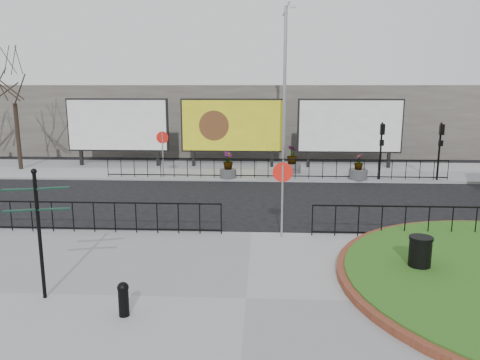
# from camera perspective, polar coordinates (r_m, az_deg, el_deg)

# --- Properties ---
(ground) EXTENTS (90.00, 90.00, 0.00)m
(ground) POSITION_cam_1_polar(r_m,az_deg,el_deg) (15.96, 1.41, -6.79)
(ground) COLOR black
(ground) RESTS_ON ground
(pavement_near) EXTENTS (30.00, 10.00, 0.12)m
(pavement_near) POSITION_cam_1_polar(r_m,az_deg,el_deg) (11.29, 0.74, -14.49)
(pavement_near) COLOR gray
(pavement_near) RESTS_ON ground
(pavement_far) EXTENTS (44.00, 6.00, 0.12)m
(pavement_far) POSITION_cam_1_polar(r_m,az_deg,el_deg) (27.60, 2.05, 1.17)
(pavement_far) COLOR gray
(pavement_far) RESTS_ON ground
(railing_near_left) EXTENTS (10.00, 0.10, 1.10)m
(railing_near_left) POSITION_cam_1_polar(r_m,az_deg,el_deg) (16.73, -19.68, -4.22)
(railing_near_left) COLOR black
(railing_near_left) RESTS_ON pavement_near
(railing_near_right) EXTENTS (9.00, 0.10, 1.10)m
(railing_near_right) POSITION_cam_1_polar(r_m,az_deg,el_deg) (16.64, 24.46, -4.67)
(railing_near_right) COLOR black
(railing_near_right) RESTS_ON pavement_near
(railing_far) EXTENTS (18.00, 0.10, 1.10)m
(railing_far) POSITION_cam_1_polar(r_m,az_deg,el_deg) (24.84, 4.28, 1.42)
(railing_far) COLOR black
(railing_far) RESTS_ON pavement_far
(speed_sign_far) EXTENTS (0.64, 0.07, 2.47)m
(speed_sign_far) POSITION_cam_1_polar(r_m,az_deg,el_deg) (25.32, -9.43, 4.34)
(speed_sign_far) COLOR gray
(speed_sign_far) RESTS_ON pavement_far
(speed_sign_near) EXTENTS (0.64, 0.07, 2.47)m
(speed_sign_near) POSITION_cam_1_polar(r_m,az_deg,el_deg) (15.08, 5.21, -0.37)
(speed_sign_near) COLOR gray
(speed_sign_near) RESTS_ON pavement_near
(billboard_left) EXTENTS (6.20, 0.31, 4.10)m
(billboard_left) POSITION_cam_1_polar(r_m,az_deg,el_deg) (29.58, -14.69, 6.47)
(billboard_left) COLOR black
(billboard_left) RESTS_ON pavement_far
(billboard_mid) EXTENTS (6.20, 0.31, 4.10)m
(billboard_mid) POSITION_cam_1_polar(r_m,az_deg,el_deg) (28.28, -0.94, 6.62)
(billboard_mid) COLOR black
(billboard_mid) RESTS_ON pavement_far
(billboard_right) EXTENTS (6.20, 0.31, 4.10)m
(billboard_right) POSITION_cam_1_polar(r_m,az_deg,el_deg) (28.68, 13.24, 6.39)
(billboard_right) COLOR black
(billboard_right) RESTS_ON pavement_far
(lamp_post) EXTENTS (0.74, 0.18, 9.23)m
(lamp_post) POSITION_cam_1_polar(r_m,az_deg,el_deg) (26.17, 5.46, 11.06)
(lamp_post) COLOR gray
(lamp_post) RESTS_ON pavement_far
(signal_pole_a) EXTENTS (0.22, 0.26, 3.00)m
(signal_pole_a) POSITION_cam_1_polar(r_m,az_deg,el_deg) (25.41, 16.86, 4.44)
(signal_pole_a) COLOR black
(signal_pole_a) RESTS_ON pavement_far
(signal_pole_b) EXTENTS (0.22, 0.26, 3.00)m
(signal_pole_b) POSITION_cam_1_polar(r_m,az_deg,el_deg) (26.29, 23.23, 4.22)
(signal_pole_b) COLOR black
(signal_pole_b) RESTS_ON pavement_far
(tree_left) EXTENTS (2.00, 2.00, 7.00)m
(tree_left) POSITION_cam_1_polar(r_m,az_deg,el_deg) (30.30, -25.70, 7.76)
(tree_left) COLOR #2D2119
(tree_left) RESTS_ON pavement_far
(building_backdrop) EXTENTS (40.00, 10.00, 5.00)m
(building_backdrop) POSITION_cam_1_polar(r_m,az_deg,el_deg) (37.23, 2.31, 7.64)
(building_backdrop) COLOR #666359
(building_backdrop) RESTS_ON ground
(fingerpost_sign) EXTENTS (1.44, 0.56, 3.08)m
(fingerpost_sign) POSITION_cam_1_polar(r_m,az_deg,el_deg) (11.58, -23.37, -4.65)
(fingerpost_sign) COLOR black
(fingerpost_sign) RESTS_ON pavement_near
(bollard) EXTENTS (0.25, 0.25, 0.77)m
(bollard) POSITION_cam_1_polar(r_m,az_deg,el_deg) (10.63, -14.03, -13.72)
(bollard) COLOR black
(bollard) RESTS_ON pavement_near
(litter_bin) EXTENTS (0.62, 0.62, 1.02)m
(litter_bin) POSITION_cam_1_polar(r_m,az_deg,el_deg) (13.27, 21.08, -8.55)
(litter_bin) COLOR black
(litter_bin) RESTS_ON pavement_near
(planter_a) EXTENTS (0.89, 0.89, 1.42)m
(planter_a) POSITION_cam_1_polar(r_m,az_deg,el_deg) (25.00, -1.47, 1.47)
(planter_a) COLOR #4C4C4F
(planter_a) RESTS_ON pavement_far
(planter_b) EXTENTS (1.00, 1.00, 1.58)m
(planter_b) POSITION_cam_1_polar(r_m,az_deg,el_deg) (26.55, 6.35, 2.11)
(planter_b) COLOR #4C4C4F
(planter_b) RESTS_ON pavement_far
(planter_c) EXTENTS (0.98, 0.98, 1.35)m
(planter_c) POSITION_cam_1_polar(r_m,az_deg,el_deg) (25.45, 14.21, 1.09)
(planter_c) COLOR #4C4C4F
(planter_c) RESTS_ON pavement_far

